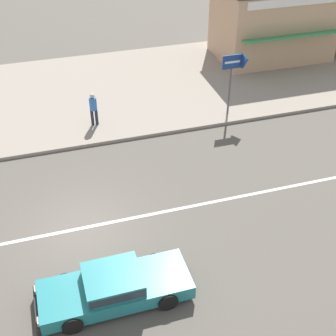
% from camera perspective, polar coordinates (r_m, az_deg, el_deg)
% --- Properties ---
extents(ground_plane, '(160.00, 160.00, 0.00)m').
position_cam_1_polar(ground_plane, '(16.97, -10.43, -7.23)').
color(ground_plane, '#544F47').
extents(lane_centre_stripe, '(50.40, 0.14, 0.01)m').
position_cam_1_polar(lane_centre_stripe, '(16.97, -10.43, -7.22)').
color(lane_centre_stripe, silver).
rests_on(lane_centre_stripe, ground).
extents(kerb_strip, '(68.00, 10.00, 0.15)m').
position_cam_1_polar(kerb_strip, '(25.32, -13.77, 8.29)').
color(kerb_strip, gray).
rests_on(kerb_strip, ground).
extents(sedan_teal_2, '(4.59, 1.78, 1.06)m').
position_cam_1_polar(sedan_teal_2, '(14.31, -6.62, -14.18)').
color(sedan_teal_2, teal).
rests_on(sedan_teal_2, ground).
extents(arrow_signboard, '(1.29, 0.72, 3.06)m').
position_cam_1_polar(arrow_signboard, '(22.26, 8.97, 12.48)').
color(arrow_signboard, '#4C4C51').
rests_on(arrow_signboard, kerb_strip).
extents(pedestrian_by_shop, '(0.34, 0.34, 1.61)m').
position_cam_1_polar(pedestrian_by_shop, '(21.94, -9.09, 7.37)').
color(pedestrian_by_shop, '#232838').
rests_on(pedestrian_by_shop, kerb_strip).
extents(shopfront_corner_warung, '(6.61, 4.95, 4.36)m').
position_cam_1_polar(shopfront_corner_warung, '(29.41, 12.70, 17.21)').
color(shopfront_corner_warung, tan).
rests_on(shopfront_corner_warung, kerb_strip).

